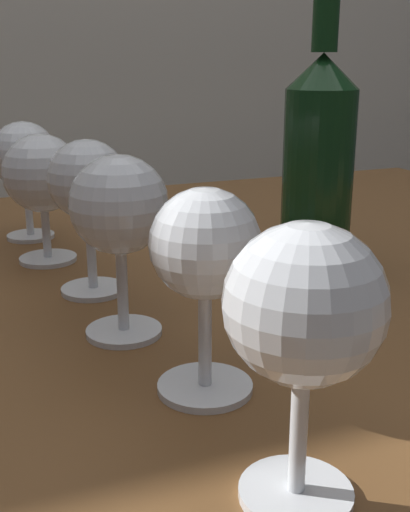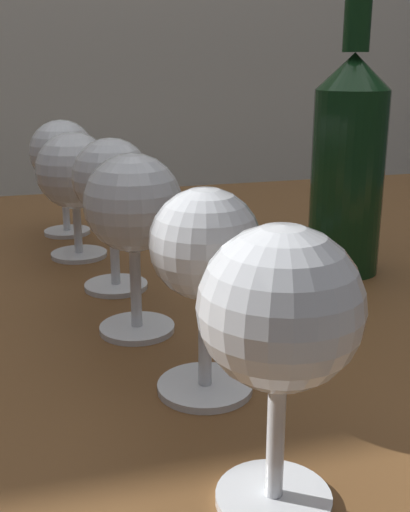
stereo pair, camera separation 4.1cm
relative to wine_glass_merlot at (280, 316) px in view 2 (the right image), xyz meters
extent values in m
cube|color=brown|center=(0.09, 0.35, -0.12)|extent=(1.25, 0.95, 0.03)
cylinder|color=white|center=(0.00, 0.00, -0.10)|extent=(0.06, 0.06, 0.00)
cylinder|color=white|center=(0.00, 0.00, -0.06)|extent=(0.01, 0.01, 0.08)
sphere|color=white|center=(0.00, 0.00, 0.00)|extent=(0.08, 0.08, 0.08)
ellipsoid|color=maroon|center=(0.00, 0.00, 0.00)|extent=(0.07, 0.07, 0.03)
cylinder|color=white|center=(0.00, 0.12, -0.10)|extent=(0.06, 0.06, 0.00)
cylinder|color=white|center=(0.00, 0.12, -0.06)|extent=(0.01, 0.01, 0.08)
sphere|color=white|center=(0.00, 0.12, 0.00)|extent=(0.07, 0.07, 0.07)
ellipsoid|color=#470A16|center=(0.00, 0.12, 0.00)|extent=(0.06, 0.06, 0.03)
cylinder|color=white|center=(-0.03, 0.23, -0.10)|extent=(0.06, 0.06, 0.00)
cylinder|color=white|center=(-0.03, 0.23, -0.06)|extent=(0.01, 0.01, 0.08)
sphere|color=white|center=(-0.03, 0.23, 0.01)|extent=(0.08, 0.08, 0.08)
ellipsoid|color=#380711|center=(-0.03, 0.23, 0.00)|extent=(0.07, 0.07, 0.03)
cylinder|color=white|center=(-0.03, 0.34, -0.10)|extent=(0.06, 0.06, 0.00)
cylinder|color=white|center=(-0.03, 0.34, -0.06)|extent=(0.01, 0.01, 0.08)
sphere|color=white|center=(-0.03, 0.34, 0.01)|extent=(0.07, 0.07, 0.07)
ellipsoid|color=beige|center=(-0.03, 0.34, 0.00)|extent=(0.06, 0.06, 0.03)
cylinder|color=white|center=(-0.05, 0.46, -0.10)|extent=(0.06, 0.06, 0.00)
cylinder|color=white|center=(-0.05, 0.46, -0.06)|extent=(0.01, 0.01, 0.07)
sphere|color=white|center=(-0.05, 0.46, 0.00)|extent=(0.08, 0.08, 0.08)
ellipsoid|color=gold|center=(-0.05, 0.46, -0.01)|extent=(0.07, 0.07, 0.03)
cylinder|color=white|center=(-0.06, 0.56, -0.10)|extent=(0.06, 0.06, 0.00)
cylinder|color=white|center=(-0.06, 0.56, -0.06)|extent=(0.01, 0.01, 0.07)
sphere|color=white|center=(-0.06, 0.56, 0.00)|extent=(0.08, 0.08, 0.08)
ellipsoid|color=maroon|center=(-0.06, 0.56, 0.00)|extent=(0.07, 0.07, 0.04)
cylinder|color=#143819|center=(0.21, 0.33, -0.01)|extent=(0.07, 0.07, 0.19)
cone|color=#143819|center=(0.21, 0.33, 0.10)|extent=(0.07, 0.07, 0.03)
cylinder|color=#143819|center=(0.21, 0.33, 0.15)|extent=(0.03, 0.03, 0.07)
camera|label=1|loc=(-0.15, -0.24, 0.11)|focal=45.09mm
camera|label=2|loc=(-0.11, -0.25, 0.11)|focal=45.09mm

